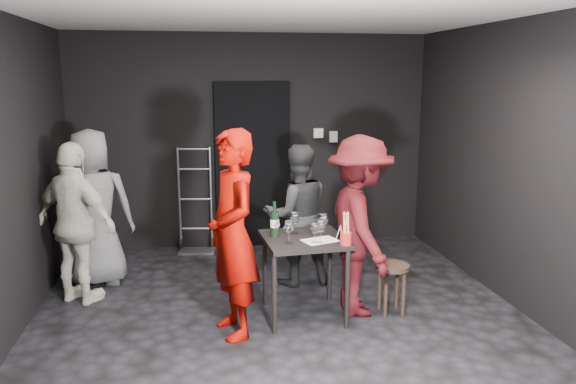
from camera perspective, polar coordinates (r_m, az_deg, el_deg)
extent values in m
cube|color=black|center=(5.15, -0.51, -13.26)|extent=(4.50, 5.00, 0.02)
cube|color=silver|center=(4.70, -0.57, 18.14)|extent=(4.50, 5.00, 0.02)
cube|color=black|center=(7.19, -3.66, 5.13)|extent=(4.50, 0.04, 2.70)
cube|color=black|center=(2.38, 9.02, -8.77)|extent=(4.50, 0.04, 2.70)
cube|color=black|center=(5.55, 23.09, 2.23)|extent=(0.04, 5.00, 2.70)
cube|color=black|center=(7.18, -3.58, 2.70)|extent=(0.95, 0.10, 2.10)
cube|color=#B7B7B2|center=(7.27, 3.08, 6.00)|extent=(0.12, 0.06, 0.12)
cube|color=#B7B7B2|center=(7.32, 4.61, 5.63)|extent=(0.10, 0.06, 0.14)
cylinder|color=#B2B2B7|center=(7.14, -10.98, -0.77)|extent=(0.03, 0.03, 1.31)
cylinder|color=#B2B2B7|center=(7.14, -7.82, -0.66)|extent=(0.03, 0.03, 1.31)
cube|color=#B2B2B7|center=(7.18, -9.22, -5.94)|extent=(0.44, 0.24, 0.03)
cylinder|color=black|center=(7.31, -10.80, -5.12)|extent=(0.04, 0.16, 0.16)
cylinder|color=black|center=(7.31, -7.70, -5.02)|extent=(0.04, 0.16, 0.16)
cube|color=black|center=(5.07, 1.66, -4.86)|extent=(0.72, 0.72, 0.04)
cylinder|color=black|center=(4.84, -1.40, -10.37)|extent=(0.04, 0.04, 0.71)
cylinder|color=black|center=(4.97, 6.04, -9.85)|extent=(0.04, 0.04, 0.71)
cylinder|color=black|center=(5.43, -2.36, -7.85)|extent=(0.04, 0.04, 0.71)
cylinder|color=black|center=(5.55, 4.27, -7.47)|extent=(0.04, 0.04, 0.71)
cylinder|color=#39291F|center=(5.30, 10.56, -7.46)|extent=(0.31, 0.31, 0.04)
cylinder|color=#39291F|center=(5.49, 11.01, -9.53)|extent=(0.04, 0.04, 0.41)
cylinder|color=#39291F|center=(5.44, 9.31, -9.69)|extent=(0.04, 0.04, 0.41)
cylinder|color=#39291F|center=(5.29, 9.90, -10.34)|extent=(0.04, 0.04, 0.41)
cylinder|color=#39291F|center=(5.34, 11.65, -10.16)|extent=(0.04, 0.04, 0.41)
imported|color=#9B0700|center=(4.67, -5.68, -2.51)|extent=(0.68, 0.86, 2.06)
imported|color=#282829|center=(5.88, 0.93, -2.41)|extent=(0.75, 0.45, 1.48)
imported|color=#3E0B0F|center=(5.15, 7.33, -2.49)|extent=(0.60, 1.21, 1.84)
imported|color=silver|center=(5.73, -20.74, -2.65)|extent=(1.06, 0.93, 1.65)
imported|color=#5F5F60|center=(6.15, -19.22, -0.79)|extent=(0.92, 0.55, 1.83)
cube|color=white|center=(4.97, 3.26, -4.93)|extent=(0.34, 0.28, 0.00)
cylinder|color=black|center=(5.06, -1.38, -3.28)|extent=(0.08, 0.08, 0.23)
cylinder|color=black|center=(5.02, -1.39, -1.50)|extent=(0.03, 0.03, 0.09)
cylinder|color=white|center=(5.06, -1.38, -3.17)|extent=(0.08, 0.08, 0.07)
cylinder|color=#B4231D|center=(4.86, 5.90, -4.73)|extent=(0.10, 0.10, 0.11)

